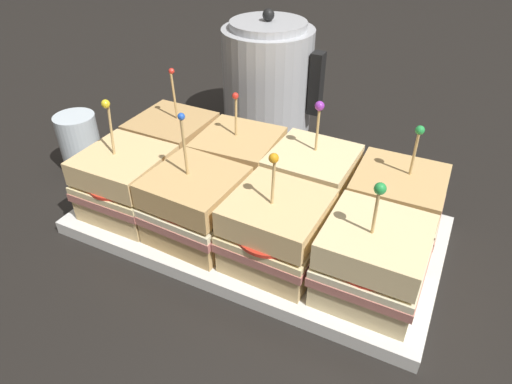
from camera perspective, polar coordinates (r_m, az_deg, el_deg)
ground_plane at (r=0.61m, az=0.00°, el=-4.82°), size 6.00×6.00×0.00m
serving_platter at (r=0.61m, az=0.00°, el=-4.17°), size 0.47×0.24×0.02m
sandwich_front_far_left at (r=0.62m, az=-15.82°, el=1.11°), size 0.11×0.11×0.16m
sandwich_front_center_left at (r=0.56m, az=-7.51°, el=-1.71°), size 0.11×0.11×0.16m
sandwich_front_center_right at (r=0.52m, az=2.60°, el=-4.92°), size 0.11×0.11×0.15m
sandwich_front_far_right at (r=0.50m, az=14.31°, el=-8.40°), size 0.11×0.11×0.15m
sandwich_back_far_left at (r=0.69m, az=-10.29°, el=5.68°), size 0.11×0.11×0.16m
sandwich_back_center_left at (r=0.63m, az=-2.17°, el=3.53°), size 0.11×0.11×0.15m
sandwich_back_center_right at (r=0.60m, az=6.88°, el=1.27°), size 0.11×0.11×0.15m
sandwich_back_far_right at (r=0.58m, az=16.99°, el=-1.61°), size 0.11×0.11×0.15m
kettle_steel at (r=0.83m, az=1.51°, el=14.13°), size 0.18×0.16×0.21m
drinking_glass at (r=0.76m, az=-21.11°, el=5.65°), size 0.06×0.06×0.09m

